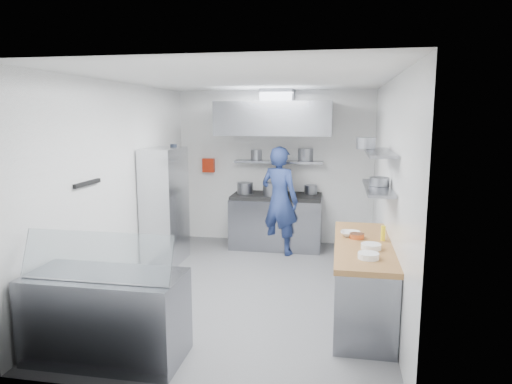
% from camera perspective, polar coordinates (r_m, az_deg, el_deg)
% --- Properties ---
extents(floor, '(5.00, 5.00, 0.00)m').
position_cam_1_polar(floor, '(6.39, -0.99, -12.01)').
color(floor, '#4C4C4E').
rests_on(floor, ground).
extents(ceiling, '(5.00, 5.00, 0.00)m').
position_cam_1_polar(ceiling, '(5.96, -1.07, 13.88)').
color(ceiling, silver).
rests_on(ceiling, wall_back).
extents(wall_back, '(3.60, 2.80, 0.02)m').
position_cam_1_polar(wall_back, '(8.47, 2.31, 3.10)').
color(wall_back, white).
rests_on(wall_back, floor).
extents(wall_front, '(3.60, 2.80, 0.02)m').
position_cam_1_polar(wall_front, '(3.66, -8.81, -5.60)').
color(wall_front, white).
rests_on(wall_front, floor).
extents(wall_left, '(2.80, 5.00, 0.02)m').
position_cam_1_polar(wall_left, '(6.61, -16.50, 0.90)').
color(wall_left, white).
rests_on(wall_left, floor).
extents(wall_right, '(2.80, 5.00, 0.02)m').
position_cam_1_polar(wall_right, '(5.94, 16.26, -0.03)').
color(wall_right, white).
rests_on(wall_right, floor).
extents(gas_range, '(1.60, 0.80, 0.90)m').
position_cam_1_polar(gas_range, '(8.22, 2.57, -3.82)').
color(gas_range, gray).
rests_on(gas_range, floor).
extents(cooktop, '(1.57, 0.78, 0.06)m').
position_cam_1_polar(cooktop, '(8.13, 2.59, -0.52)').
color(cooktop, black).
rests_on(cooktop, gas_range).
extents(stock_pot_left, '(0.29, 0.29, 0.20)m').
position_cam_1_polar(stock_pot_left, '(8.20, -1.38, 0.50)').
color(stock_pot_left, slate).
rests_on(stock_pot_left, cooktop).
extents(stock_pot_mid, '(0.37, 0.37, 0.24)m').
position_cam_1_polar(stock_pot_mid, '(7.99, 2.17, 0.40)').
color(stock_pot_mid, slate).
rests_on(stock_pot_mid, cooktop).
extents(stock_pot_right, '(0.23, 0.23, 0.16)m').
position_cam_1_polar(stock_pot_right, '(8.23, 6.86, 0.32)').
color(stock_pot_right, slate).
rests_on(stock_pot_right, cooktop).
extents(over_range_shelf, '(1.60, 0.30, 0.04)m').
position_cam_1_polar(over_range_shelf, '(8.28, 2.85, 3.78)').
color(over_range_shelf, gray).
rests_on(over_range_shelf, wall_back).
extents(shelf_pot_a, '(0.25, 0.25, 0.18)m').
position_cam_1_polar(shelf_pot_a, '(8.57, 0.13, 4.73)').
color(shelf_pot_a, slate).
rests_on(shelf_pot_a, over_range_shelf).
extents(shelf_pot_b, '(0.30, 0.30, 0.22)m').
position_cam_1_polar(shelf_pot_b, '(8.44, 6.24, 4.73)').
color(shelf_pot_b, slate).
rests_on(shelf_pot_b, over_range_shelf).
extents(extractor_hood, '(1.90, 1.15, 0.55)m').
position_cam_1_polar(extractor_hood, '(7.83, 2.49, 9.17)').
color(extractor_hood, gray).
rests_on(extractor_hood, wall_back).
extents(hood_duct, '(0.55, 0.55, 0.24)m').
position_cam_1_polar(hood_duct, '(8.06, 2.74, 11.88)').
color(hood_duct, slate).
rests_on(hood_duct, extractor_hood).
extents(red_firebox, '(0.22, 0.10, 0.26)m').
position_cam_1_polar(red_firebox, '(8.67, -5.96, 3.34)').
color(red_firebox, '#AF230E').
rests_on(red_firebox, wall_back).
extents(chef, '(0.79, 0.66, 1.85)m').
position_cam_1_polar(chef, '(7.74, 2.95, -1.08)').
color(chef, navy).
rests_on(chef, floor).
extents(wire_rack, '(0.50, 0.90, 1.85)m').
position_cam_1_polar(wire_rack, '(7.40, -11.31, -1.75)').
color(wire_rack, silver).
rests_on(wire_rack, floor).
extents(rack_bin_a, '(0.17, 0.21, 0.19)m').
position_cam_1_polar(rack_bin_a, '(7.42, -11.28, -2.69)').
color(rack_bin_a, white).
rests_on(rack_bin_a, wire_rack).
extents(rack_bin_b, '(0.15, 0.20, 0.17)m').
position_cam_1_polar(rack_bin_b, '(7.85, -9.91, 1.72)').
color(rack_bin_b, yellow).
rests_on(rack_bin_b, wire_rack).
extents(rack_jar, '(0.11, 0.11, 0.18)m').
position_cam_1_polar(rack_jar, '(7.57, -10.26, 5.23)').
color(rack_jar, black).
rests_on(rack_jar, wire_rack).
extents(knife_strip, '(0.04, 0.55, 0.05)m').
position_cam_1_polar(knife_strip, '(5.80, -20.34, 1.03)').
color(knife_strip, black).
rests_on(knife_strip, wall_left).
extents(prep_counter_base, '(0.62, 2.00, 0.84)m').
position_cam_1_polar(prep_counter_base, '(5.58, 13.08, -10.92)').
color(prep_counter_base, gray).
rests_on(prep_counter_base, floor).
extents(prep_counter_top, '(0.65, 2.04, 0.06)m').
position_cam_1_polar(prep_counter_top, '(5.44, 13.26, -6.48)').
color(prep_counter_top, '#9B673B').
rests_on(prep_counter_top, prep_counter_base).
extents(plate_stack_a, '(0.22, 0.22, 0.06)m').
position_cam_1_polar(plate_stack_a, '(4.85, 13.88, -7.74)').
color(plate_stack_a, white).
rests_on(plate_stack_a, prep_counter_top).
extents(plate_stack_b, '(0.22, 0.22, 0.06)m').
position_cam_1_polar(plate_stack_b, '(5.19, 14.18, -6.61)').
color(plate_stack_b, white).
rests_on(plate_stack_b, prep_counter_top).
extents(copper_pan, '(0.18, 0.18, 0.06)m').
position_cam_1_polar(copper_pan, '(5.59, 12.48, -5.39)').
color(copper_pan, '#D46B3C').
rests_on(copper_pan, prep_counter_top).
extents(squeeze_bottle, '(0.05, 0.05, 0.18)m').
position_cam_1_polar(squeeze_bottle, '(5.55, 15.60, -4.98)').
color(squeeze_bottle, yellow).
rests_on(squeeze_bottle, prep_counter_top).
extents(mixing_bowl, '(0.25, 0.25, 0.06)m').
position_cam_1_polar(mixing_bowl, '(5.67, 11.71, -5.15)').
color(mixing_bowl, white).
rests_on(mixing_bowl, prep_counter_top).
extents(wall_shelf_lower, '(0.30, 1.30, 0.04)m').
position_cam_1_polar(wall_shelf_lower, '(5.61, 14.98, 0.52)').
color(wall_shelf_lower, gray).
rests_on(wall_shelf_lower, wall_right).
extents(wall_shelf_upper, '(0.30, 1.30, 0.04)m').
position_cam_1_polar(wall_shelf_upper, '(5.57, 15.17, 4.80)').
color(wall_shelf_upper, gray).
rests_on(wall_shelf_upper, wall_right).
extents(shelf_pot_c, '(0.23, 0.23, 0.10)m').
position_cam_1_polar(shelf_pot_c, '(5.64, 15.16, 1.27)').
color(shelf_pot_c, slate).
rests_on(shelf_pot_c, wall_shelf_lower).
extents(shelf_pot_d, '(0.23, 0.23, 0.14)m').
position_cam_1_polar(shelf_pot_d, '(5.85, 13.58, 5.96)').
color(shelf_pot_d, slate).
rests_on(shelf_pot_d, wall_shelf_upper).
extents(display_case, '(1.50, 0.70, 0.85)m').
position_cam_1_polar(display_case, '(4.81, -18.17, -14.55)').
color(display_case, gray).
rests_on(display_case, floor).
extents(display_glass, '(1.47, 0.19, 0.42)m').
position_cam_1_polar(display_glass, '(4.49, -19.33, -7.57)').
color(display_glass, silver).
rests_on(display_glass, display_case).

